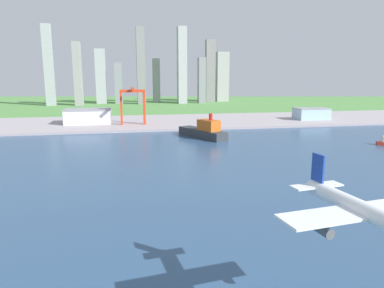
{
  "coord_description": "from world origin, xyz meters",
  "views": [
    {
      "loc": [
        -23.42,
        70.25,
        55.0
      ],
      "look_at": [
        5.3,
        216.27,
        26.18
      ],
      "focal_mm": 32.37,
      "sensor_mm": 36.0,
      "label": 1
    }
  ],
  "objects": [
    {
      "name": "water_bay",
      "position": [
        0.0,
        240.0,
        0.07
      ],
      "size": [
        840.0,
        360.0,
        0.15
      ],
      "primitive_type": "cube",
      "color": "#2D4C70",
      "rests_on": "ground"
    },
    {
      "name": "warehouse_annex",
      "position": [
        209.07,
        469.51,
        9.7
      ],
      "size": [
        41.42,
        25.26,
        14.36
      ],
      "color": "#99BCD1",
      "rests_on": "industrial_pier"
    },
    {
      "name": "distant_skyline",
      "position": [
        36.6,
        818.04,
        63.86
      ],
      "size": [
        385.76,
        80.48,
        157.08
      ],
      "color": "#9FA4A9",
      "rests_on": "ground"
    },
    {
      "name": "warehouse_main",
      "position": [
        -64.29,
        484.88,
        10.79
      ],
      "size": [
        51.9,
        35.07,
        16.54
      ],
      "color": "silver",
      "rests_on": "industrial_pier"
    },
    {
      "name": "container_barge",
      "position": [
        47.9,
        376.06,
        6.41
      ],
      "size": [
        36.62,
        57.24,
        23.18
      ],
      "color": "#2D3338",
      "rests_on": "water_bay"
    },
    {
      "name": "port_crane_red",
      "position": [
        -13.63,
        463.21,
        32.48
      ],
      "size": [
        27.89,
        36.58,
        41.52
      ],
      "color": "red",
      "rests_on": "industrial_pier"
    },
    {
      "name": "airplane_landing",
      "position": [
        22.98,
        126.64,
        28.71
      ],
      "size": [
        36.0,
        38.62,
        11.98
      ],
      "color": "white"
    },
    {
      "name": "industrial_pier",
      "position": [
        0.0,
        490.0,
        1.25
      ],
      "size": [
        840.0,
        140.0,
        2.5
      ],
      "primitive_type": "cube",
      "color": "#A2999D",
      "rests_on": "ground"
    },
    {
      "name": "ground_plane",
      "position": [
        0.0,
        300.0,
        0.0
      ],
      "size": [
        2400.0,
        2400.0,
        0.0
      ],
      "primitive_type": "plane",
      "color": "#548E45"
    }
  ]
}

